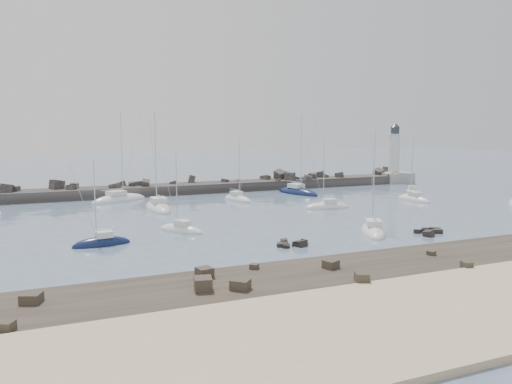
# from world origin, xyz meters

# --- Properties ---
(ground) EXTENTS (400.00, 400.00, 0.00)m
(ground) POSITION_xyz_m (0.00, 0.00, 0.00)
(ground) COLOR slate
(ground) RESTS_ON ground
(sand_strip) EXTENTS (140.00, 14.00, 1.00)m
(sand_strip) POSITION_xyz_m (0.00, -32.00, 0.00)
(sand_strip) COLOR #CBB38C
(sand_strip) RESTS_ON ground
(rock_shelf) EXTENTS (140.00, 12.21, 1.73)m
(rock_shelf) POSITION_xyz_m (-0.01, -21.99, 0.01)
(rock_shelf) COLOR #2D251F
(rock_shelf) RESTS_ON ground
(rock_cluster_near) EXTENTS (4.25, 3.37, 1.30)m
(rock_cluster_near) POSITION_xyz_m (-4.16, -9.84, 0.07)
(rock_cluster_near) COLOR black
(rock_cluster_near) RESTS_ON ground
(rock_cluster_far) EXTENTS (3.96, 3.37, 1.33)m
(rock_cluster_far) POSITION_xyz_m (14.41, -10.55, 0.13)
(rock_cluster_far) COLOR black
(rock_cluster_far) RESTS_ON ground
(breakwater) EXTENTS (115.00, 7.23, 5.38)m
(breakwater) POSITION_xyz_m (-7.49, 38.01, 0.32)
(breakwater) COLOR #2D2A28
(breakwater) RESTS_ON ground
(lighthouse) EXTENTS (7.00, 7.00, 14.60)m
(lighthouse) POSITION_xyz_m (47.00, 38.00, 3.09)
(lighthouse) COLOR gray
(lighthouse) RESTS_ON ground
(sailboat_2) EXTENTS (6.51, 2.60, 10.30)m
(sailboat_2) POSITION_xyz_m (-23.45, -1.45, 0.14)
(sailboat_2) COLOR #0F1A3E
(sailboat_2) RESTS_ON ground
(sailboat_3) EXTENTS (3.36, 10.63, 16.73)m
(sailboat_3) POSITION_xyz_m (-12.65, 20.28, 0.15)
(sailboat_3) COLOR silver
(sailboat_3) RESTS_ON ground
(sailboat_4) EXTENTS (11.13, 7.66, 16.83)m
(sailboat_4) POSITION_xyz_m (-17.16, 31.77, 0.14)
(sailboat_4) COLOR silver
(sailboat_4) RESTS_ON ground
(sailboat_5) EXTENTS (5.52, 6.58, 10.62)m
(sailboat_5) POSITION_xyz_m (-13.57, 2.35, 0.13)
(sailboat_5) COLOR silver
(sailboat_5) RESTS_ON ground
(sailboat_6) EXTENTS (4.04, 7.75, 11.89)m
(sailboat_6) POSITION_xyz_m (2.31, 24.34, 0.14)
(sailboat_6) COLOR silver
(sailboat_6) RESTS_ON ground
(sailboat_7) EXTENTS (6.46, 8.83, 13.65)m
(sailboat_7) POSITION_xyz_m (8.08, -7.64, 0.14)
(sailboat_7) COLOR silver
(sailboat_7) RESTS_ON ground
(sailboat_8) EXTENTS (5.95, 10.82, 16.33)m
(sailboat_8) POSITION_xyz_m (16.33, 28.10, 0.15)
(sailboat_8) COLOR #0F1A3E
(sailboat_8) RESTS_ON ground
(sailboat_9) EXTENTS (7.76, 3.75, 11.86)m
(sailboat_9) POSITION_xyz_m (12.55, 10.78, 0.13)
(sailboat_9) COLOR silver
(sailboat_9) RESTS_ON ground
(sailboat_10) EXTENTS (2.63, 7.68, 12.13)m
(sailboat_10) POSITION_xyz_m (31.12, 12.16, 0.14)
(sailboat_10) COLOR silver
(sailboat_10) RESTS_ON ground
(sailboat_12) EXTENTS (4.44, 5.89, 9.39)m
(sailboat_12) POSITION_xyz_m (37.81, 20.66, 0.14)
(sailboat_12) COLOR silver
(sailboat_12) RESTS_ON ground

